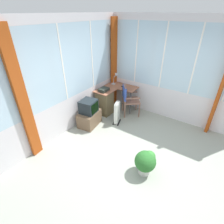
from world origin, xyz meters
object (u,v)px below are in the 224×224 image
at_px(paper_tray, 104,90).
at_px(potted_plant, 146,161).
at_px(space_heater, 117,112).
at_px(wooden_armchair, 127,96).
at_px(tv_on_stand, 89,114).
at_px(tv_remote, 124,87).
at_px(desk_lamp, 116,77).
at_px(desk, 106,101).

distance_m(paper_tray, potted_plant, 2.55).
distance_m(paper_tray, space_heater, 0.81).
height_order(paper_tray, wooden_armchair, wooden_armchair).
xyz_separation_m(tv_on_stand, potted_plant, (-0.66, -2.02, -0.04)).
bearing_deg(tv_remote, wooden_armchair, -140.34).
xyz_separation_m(tv_on_stand, space_heater, (0.55, -0.57, -0.02)).
relative_size(wooden_armchair, tv_on_stand, 1.23).
height_order(desk_lamp, potted_plant, desk_lamp).
distance_m(tv_remote, tv_on_stand, 1.44).
bearing_deg(potted_plant, desk_lamp, 44.71).
bearing_deg(paper_tray, tv_remote, -28.54).
height_order(tv_remote, tv_on_stand, tv_remote).
relative_size(tv_remote, tv_on_stand, 0.19).
height_order(desk, space_heater, desk).
height_order(desk_lamp, wooden_armchair, desk_lamp).
height_order(tv_remote, potted_plant, tv_remote).
bearing_deg(desk, space_heater, -113.76).
relative_size(desk_lamp, wooden_armchair, 0.39).
distance_m(tv_remote, wooden_armchair, 0.40).
bearing_deg(desk_lamp, tv_remote, -105.36).
distance_m(desk_lamp, paper_tray, 0.72).
bearing_deg(wooden_armchair, desk_lamp, 62.03).
height_order(paper_tray, potted_plant, paper_tray).
bearing_deg(wooden_armchair, tv_remote, 49.80).
bearing_deg(potted_plant, tv_on_stand, 71.95).
relative_size(paper_tray, space_heater, 0.46).
bearing_deg(desk, tv_remote, -29.75).
relative_size(desk_lamp, tv_on_stand, 0.49).
bearing_deg(paper_tray, space_heater, -108.06).
bearing_deg(space_heater, desk, 66.24).
xyz_separation_m(paper_tray, tv_on_stand, (-0.75, -0.04, -0.47)).
bearing_deg(space_heater, desk_lamp, 35.24).
relative_size(paper_tray, potted_plant, 0.58).
distance_m(desk, paper_tray, 0.40).
distance_m(desk, potted_plant, 2.52).
bearing_deg(paper_tray, wooden_armchair, -59.11).
distance_m(space_heater, potted_plant, 1.88).
xyz_separation_m(tv_remote, paper_tray, (-0.60, 0.33, 0.03)).
relative_size(desk_lamp, potted_plant, 0.72).
xyz_separation_m(desk, space_heater, (-0.26, -0.59, -0.09)).
bearing_deg(potted_plant, space_heater, 50.19).
distance_m(desk, tv_on_stand, 0.81).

